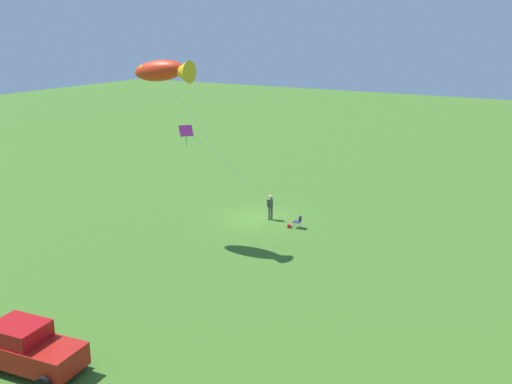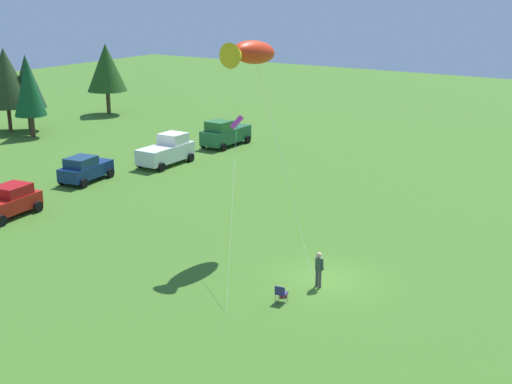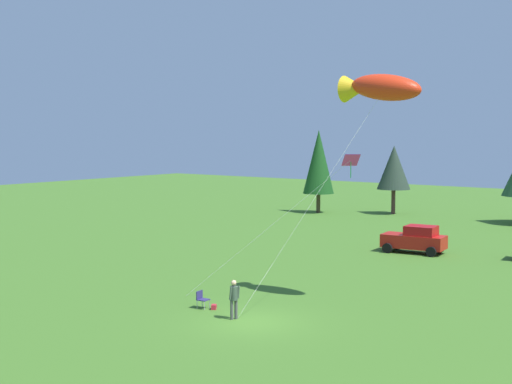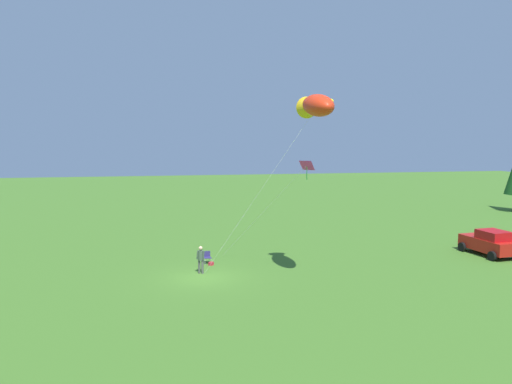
% 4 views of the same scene
% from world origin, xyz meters
% --- Properties ---
extents(ground_plane, '(160.00, 160.00, 0.00)m').
position_xyz_m(ground_plane, '(0.00, 0.00, 0.00)').
color(ground_plane, '#3F6D23').
extents(person_kite_flyer, '(0.44, 0.54, 1.74)m').
position_xyz_m(person_kite_flyer, '(-0.90, -0.10, 1.02)').
color(person_kite_flyer, '#4B4C4A').
rests_on(person_kite_flyer, ground).
extents(folding_chair, '(0.53, 0.53, 0.82)m').
position_xyz_m(folding_chair, '(-3.32, 0.51, 0.49)').
color(folding_chair, navy).
rests_on(folding_chair, ground).
extents(backpack_on_grass, '(0.35, 0.39, 0.22)m').
position_xyz_m(backpack_on_grass, '(-2.75, 0.71, 0.11)').
color(backpack_on_grass, red).
rests_on(backpack_on_grass, ground).
extents(car_red_sedan, '(4.38, 2.60, 1.89)m').
position_xyz_m(car_red_sedan, '(-1.86, 20.77, 0.95)').
color(car_red_sedan, '#B31A13').
rests_on(car_red_sedan, ground).
extents(kite_large_fish, '(5.85, 6.79, 11.08)m').
position_xyz_m(kite_large_fish, '(2.75, 6.15, 10.28)').
color(kite_large_fish, red).
rests_on(kite_large_fish, ground).
extents(kite_diamond_rainbow, '(7.49, 4.69, 7.16)m').
position_xyz_m(kite_diamond_rainbow, '(1.13, 5.92, 6.59)').
color(kite_diamond_rainbow, '#E23598').
rests_on(kite_diamond_rainbow, ground).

